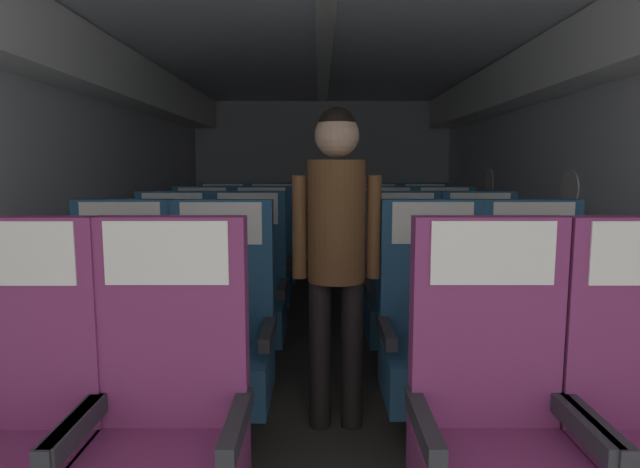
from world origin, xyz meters
name	(u,v)px	position (x,y,z in m)	size (l,w,h in m)	color
ground	(326,347)	(0.00, 3.59, -0.01)	(3.75, 7.58, 0.02)	#3D3833
fuselage_shell	(326,125)	(0.00, 3.88, 1.61)	(3.63, 7.23, 2.24)	silver
seat_a_left_window	(11,438)	(-0.98, 1.36, 0.48)	(0.51, 0.47, 1.15)	#38383D
seat_a_left_aisle	(166,436)	(-0.51, 1.37, 0.48)	(0.51, 0.47, 1.15)	#38383D
seat_a_right_window	(496,437)	(0.50, 1.37, 0.48)	(0.51, 0.47, 1.15)	#38383D
seat_b_left_window	(121,341)	(-0.98, 2.27, 0.48)	(0.51, 0.47, 1.15)	#38383D
seat_b_left_aisle	(222,343)	(-0.50, 2.24, 0.48)	(0.51, 0.47, 1.15)	#38383D
seat_b_right_aisle	(536,342)	(0.98, 2.25, 0.48)	(0.51, 0.47, 1.15)	#38383D
seat_b_right_window	(435,342)	(0.50, 2.26, 0.48)	(0.51, 0.47, 1.15)	#38383D
seat_c_left_window	(173,296)	(-0.98, 3.14, 0.48)	(0.51, 0.47, 1.15)	#38383D
seat_c_left_aisle	(249,296)	(-0.49, 3.14, 0.48)	(0.51, 0.47, 1.15)	#38383D
seat_c_right_aisle	(482,296)	(0.99, 3.15, 0.48)	(0.51, 0.47, 1.15)	#38383D
seat_c_right_window	(405,297)	(0.50, 3.14, 0.48)	(0.51, 0.47, 1.15)	#38383D
seat_d_left_window	(203,270)	(-0.98, 4.03, 0.48)	(0.51, 0.47, 1.15)	#38383D
seat_d_left_aisle	(263,269)	(-0.50, 4.04, 0.48)	(0.51, 0.47, 1.15)	#38383D
seat_d_right_aisle	(446,269)	(0.98, 4.04, 0.48)	(0.51, 0.47, 1.15)	#38383D
seat_d_right_window	(388,270)	(0.50, 4.04, 0.48)	(0.51, 0.47, 1.15)	#38383D
seat_e_left_window	(224,252)	(-0.98, 4.93, 0.48)	(0.51, 0.47, 1.15)	#38383D
seat_e_left_aisle	(273,252)	(-0.50, 4.94, 0.48)	(0.51, 0.47, 1.15)	#38383D
seat_e_right_aisle	(427,252)	(0.99, 4.93, 0.48)	(0.51, 0.47, 1.15)	#38383D
seat_e_right_window	(377,252)	(0.51, 4.92, 0.48)	(0.51, 0.47, 1.15)	#38383D
flight_attendant	(338,235)	(0.05, 2.39, 0.97)	(0.43, 0.28, 1.58)	black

